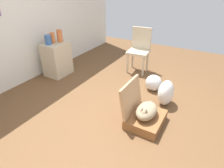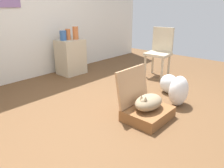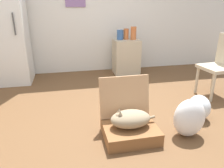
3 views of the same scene
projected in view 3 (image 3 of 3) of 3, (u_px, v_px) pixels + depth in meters
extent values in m
plane|color=brown|center=(118.00, 118.00, 2.76)|extent=(7.68, 7.68, 0.00)
cube|color=silver|center=(92.00, 8.00, 4.37)|extent=(6.40, 0.12, 2.60)
cube|color=brown|center=(130.00, 132.00, 2.34)|extent=(0.58, 0.48, 0.14)
cube|color=tan|center=(125.00, 97.00, 2.46)|extent=(0.58, 0.12, 0.48)
ellipsoid|color=#998466|center=(131.00, 119.00, 2.28)|extent=(0.43, 0.28, 0.18)
sphere|color=#998466|center=(120.00, 117.00, 2.24)|extent=(0.10, 0.10, 0.10)
cone|color=#998466|center=(120.00, 113.00, 2.20)|extent=(0.05, 0.05, 0.05)
cone|color=#998466|center=(119.00, 110.00, 2.25)|extent=(0.05, 0.05, 0.05)
cylinder|color=#998466|center=(146.00, 119.00, 2.37)|extent=(0.20, 0.03, 0.07)
ellipsoid|color=white|center=(189.00, 118.00, 2.33)|extent=(0.35, 0.25, 0.44)
ellipsoid|color=silver|center=(199.00, 107.00, 2.71)|extent=(0.26, 0.31, 0.31)
cube|color=silver|center=(8.00, 28.00, 3.75)|extent=(0.62, 0.65, 1.97)
cylinder|color=#4C4C4C|center=(14.00, 24.00, 3.44)|extent=(0.02, 0.02, 0.35)
cube|color=beige|center=(126.00, 57.00, 4.45)|extent=(0.51, 0.42, 0.71)
cylinder|color=#38609E|center=(120.00, 35.00, 4.30)|extent=(0.13, 0.13, 0.19)
cylinder|color=#CC6B38|center=(133.00, 33.00, 4.28)|extent=(0.11, 0.11, 0.26)
cylinder|color=#CC6B38|center=(126.00, 34.00, 4.34)|extent=(0.10, 0.10, 0.21)
cylinder|color=beige|center=(197.00, 80.00, 3.49)|extent=(0.04, 0.04, 0.44)
cylinder|color=beige|center=(213.00, 88.00, 3.16)|extent=(0.04, 0.04, 0.44)
cylinder|color=beige|center=(213.00, 78.00, 3.58)|extent=(0.04, 0.04, 0.44)
cube|color=beige|center=(216.00, 68.00, 3.29)|extent=(0.45, 0.49, 0.05)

